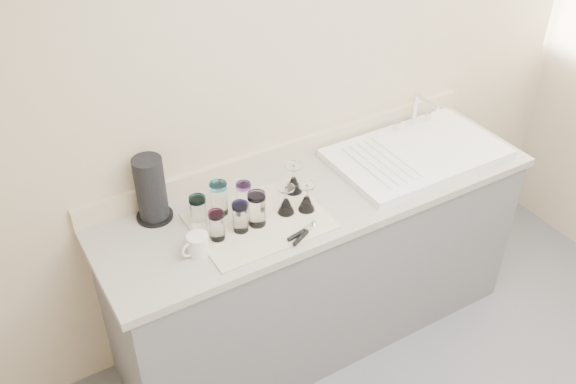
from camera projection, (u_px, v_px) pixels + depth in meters
counter_unit at (318, 264)px, 3.14m from camera, size 2.06×0.62×0.90m
sink_unit at (416, 153)px, 3.09m from camera, size 0.82×0.50×0.22m
dish_towel at (259, 221)px, 2.70m from camera, size 0.55×0.42×0.01m
tumbler_teal at (198, 211)px, 2.63m from camera, size 0.07×0.07×0.14m
tumbler_cyan at (219, 198)px, 2.69m from camera, size 0.08×0.08×0.15m
tumbler_purple at (244, 196)px, 2.72m from camera, size 0.07×0.07×0.13m
tumbler_magenta at (217, 225)px, 2.56m from camera, size 0.07×0.07×0.13m
tumbler_blue at (240, 217)px, 2.60m from camera, size 0.07×0.07×0.13m
tumbler_lavender at (257, 209)px, 2.63m from camera, size 0.08×0.08×0.15m
goblet_back_right at (294, 182)px, 2.83m from camera, size 0.08×0.08×0.14m
goblet_front_left at (286, 204)px, 2.71m from camera, size 0.07×0.07×0.13m
goblet_front_right at (307, 201)px, 2.73m from camera, size 0.07×0.07×0.13m
can_opener at (303, 233)px, 2.61m from camera, size 0.15×0.09×0.02m
white_mug at (198, 245)px, 2.51m from camera, size 0.13×0.10×0.09m
paper_towel_roll at (151, 190)px, 2.64m from camera, size 0.16×0.16×0.29m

